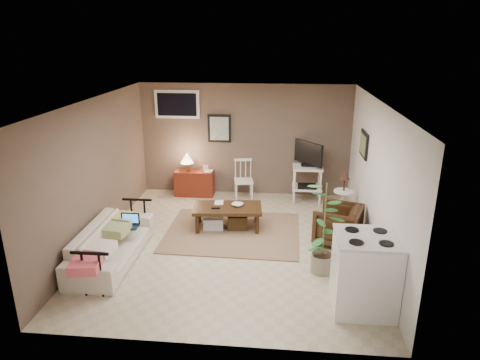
# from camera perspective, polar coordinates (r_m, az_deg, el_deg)

# --- Properties ---
(floor) EXTENTS (5.00, 5.00, 0.00)m
(floor) POSITION_cam_1_polar(r_m,az_deg,el_deg) (7.31, -1.03, -8.48)
(floor) COLOR #C1B293
(floor) RESTS_ON ground
(art_back) EXTENTS (0.50, 0.03, 0.60)m
(art_back) POSITION_cam_1_polar(r_m,az_deg,el_deg) (9.22, -2.76, 6.88)
(art_back) COLOR black
(art_right) EXTENTS (0.03, 0.60, 0.45)m
(art_right) POSITION_cam_1_polar(r_m,az_deg,el_deg) (7.86, 16.19, 4.59)
(art_right) COLOR black
(window) EXTENTS (0.96, 0.03, 0.60)m
(window) POSITION_cam_1_polar(r_m,az_deg,el_deg) (9.30, -8.39, 9.94)
(window) COLOR white
(rug) EXTENTS (2.37, 1.91, 0.02)m
(rug) POSITION_cam_1_polar(r_m,az_deg,el_deg) (7.69, -1.01, -6.95)
(rug) COLOR #967357
(rug) RESTS_ON floor
(coffee_table) EXTENTS (1.27, 0.74, 0.46)m
(coffee_table) POSITION_cam_1_polar(r_m,az_deg,el_deg) (7.73, -1.75, -4.79)
(coffee_table) COLOR #3C2610
(coffee_table) RESTS_ON floor
(sofa) EXTENTS (0.57, 1.97, 0.77)m
(sofa) POSITION_cam_1_polar(r_m,az_deg,el_deg) (6.93, -16.84, -7.39)
(sofa) COLOR beige
(sofa) RESTS_ON floor
(sofa_pillows) EXTENTS (0.38, 1.87, 0.13)m
(sofa_pillows) POSITION_cam_1_polar(r_m,az_deg,el_deg) (6.69, -17.24, -7.58)
(sofa_pillows) COLOR #F2DCC8
(sofa_pillows) RESTS_ON sofa
(sofa_end_rails) EXTENTS (0.53, 1.97, 0.66)m
(sofa_end_rails) POSITION_cam_1_polar(r_m,az_deg,el_deg) (6.91, -15.91, -7.86)
(sofa_end_rails) COLOR black
(sofa_end_rails) RESTS_ON floor
(laptop) EXTENTS (0.30, 0.22, 0.21)m
(laptop) POSITION_cam_1_polar(r_m,az_deg,el_deg) (7.10, -14.50, -5.50)
(laptop) COLOR black
(laptop) RESTS_ON sofa
(red_console) EXTENTS (0.83, 0.37, 0.96)m
(red_console) POSITION_cam_1_polar(r_m,az_deg,el_deg) (9.39, -6.17, -0.06)
(red_console) COLOR maroon
(red_console) RESTS_ON floor
(spindle_chair) EXTENTS (0.44, 0.44, 0.85)m
(spindle_chair) POSITION_cam_1_polar(r_m,az_deg,el_deg) (9.10, 0.48, -0.12)
(spindle_chair) COLOR white
(spindle_chair) RESTS_ON floor
(tv_stand) EXTENTS (0.61, 0.62, 1.29)m
(tv_stand) POSITION_cam_1_polar(r_m,az_deg,el_deg) (8.97, 8.99, 1.25)
(tv_stand) COLOR white
(tv_stand) RESTS_ON floor
(side_table) EXTENTS (0.37, 0.37, 0.99)m
(side_table) POSITION_cam_1_polar(r_m,az_deg,el_deg) (8.19, 13.67, -1.30)
(side_table) COLOR white
(side_table) RESTS_ON floor
(armchair) EXTENTS (0.86, 0.89, 0.73)m
(armchair) POSITION_cam_1_polar(r_m,az_deg,el_deg) (7.38, 12.93, -5.56)
(armchair) COLOR #321E0D
(armchair) RESTS_ON floor
(potted_plant) EXTENTS (0.35, 0.35, 1.42)m
(potted_plant) POSITION_cam_1_polar(r_m,az_deg,el_deg) (6.29, 11.15, -5.94)
(potted_plant) COLOR gray
(potted_plant) RESTS_ON floor
(stove) EXTENTS (0.78, 0.73, 1.02)m
(stove) POSITION_cam_1_polar(r_m,az_deg,el_deg) (5.72, 16.29, -11.81)
(stove) COLOR white
(stove) RESTS_ON floor
(bowl) EXTENTS (0.20, 0.12, 0.20)m
(bowl) POSITION_cam_1_polar(r_m,az_deg,el_deg) (7.64, -0.35, -2.80)
(bowl) COLOR #3C2610
(bowl) RESTS_ON coffee_table
(book_table) EXTENTS (0.16, 0.03, 0.22)m
(book_table) POSITION_cam_1_polar(r_m,az_deg,el_deg) (7.78, -3.42, -2.36)
(book_table) COLOR #3C2610
(book_table) RESTS_ON coffee_table
(book_console) EXTENTS (0.17, 0.03, 0.23)m
(book_console) POSITION_cam_1_polar(r_m,az_deg,el_deg) (9.22, -4.73, 1.83)
(book_console) COLOR #3C2610
(book_console) RESTS_ON red_console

